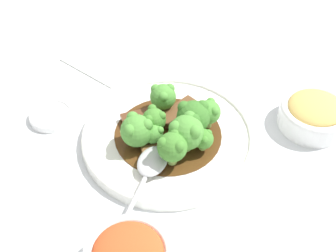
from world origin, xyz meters
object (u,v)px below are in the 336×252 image
(beef_strip_1, at_px, (183,109))
(broccoli_floret_3, at_px, (193,117))
(sauce_dish, at_px, (51,115))
(beef_strip_2, at_px, (157,152))
(beef_strip_0, at_px, (168,119))
(side_bowl_appetizer, at_px, (314,113))
(broccoli_floret_6, at_px, (203,139))
(main_plate, at_px, (168,136))
(broccoli_floret_2, at_px, (154,120))
(broccoli_floret_8, at_px, (153,133))
(broccoli_floret_4, at_px, (209,112))
(beef_strip_3, at_px, (136,122))
(broccoli_floret_7, at_px, (172,147))
(serving_spoon, at_px, (149,168))
(broccoli_floret_5, at_px, (137,130))
(broccoli_floret_1, at_px, (186,132))
(broccoli_floret_0, at_px, (163,96))

(beef_strip_1, bearing_deg, broccoli_floret_3, 132.63)
(beef_strip_1, relative_size, sauce_dish, 0.86)
(broccoli_floret_3, bearing_deg, beef_strip_2, 67.31)
(beef_strip_0, bearing_deg, side_bowl_appetizer, -150.09)
(broccoli_floret_6, xyz_separation_m, sauce_dish, (0.27, 0.04, -0.03))
(main_plate, height_order, broccoli_floret_2, broccoli_floret_2)
(broccoli_floret_6, distance_m, broccoli_floret_8, 0.08)
(broccoli_floret_4, relative_size, broccoli_floret_8, 1.34)
(beef_strip_3, xyz_separation_m, sauce_dish, (0.15, 0.04, -0.02))
(broccoli_floret_7, height_order, serving_spoon, broccoli_floret_7)
(broccoli_floret_5, relative_size, side_bowl_appetizer, 0.46)
(broccoli_floret_1, relative_size, broccoli_floret_2, 1.25)
(broccoli_floret_5, bearing_deg, main_plate, -127.89)
(broccoli_floret_5, height_order, sauce_dish, broccoli_floret_5)
(broccoli_floret_4, height_order, serving_spoon, broccoli_floret_4)
(broccoli_floret_1, xyz_separation_m, broccoli_floret_5, (0.07, 0.02, -0.01))
(side_bowl_appetizer, bearing_deg, beef_strip_2, 44.91)
(broccoli_floret_4, xyz_separation_m, broccoli_floret_7, (0.02, 0.10, 0.00))
(broccoli_floret_2, bearing_deg, beef_strip_3, -10.87)
(beef_strip_0, bearing_deg, beef_strip_3, 31.32)
(beef_strip_3, distance_m, broccoli_floret_8, 0.06)
(beef_strip_0, relative_size, beef_strip_3, 0.91)
(beef_strip_1, bearing_deg, beef_strip_0, 70.81)
(broccoli_floret_2, bearing_deg, beef_strip_2, 123.66)
(beef_strip_3, xyz_separation_m, broccoli_floret_4, (-0.11, -0.05, 0.03))
(beef_strip_0, xyz_separation_m, broccoli_floret_3, (-0.05, 0.00, 0.03))
(broccoli_floret_4, distance_m, broccoli_floret_7, 0.10)
(beef_strip_1, xyz_separation_m, serving_spoon, (-0.01, 0.14, 0.00))
(broccoli_floret_0, relative_size, broccoli_floret_2, 1.01)
(broccoli_floret_8, distance_m, side_bowl_appetizer, 0.28)
(beef_strip_3, distance_m, side_bowl_appetizer, 0.30)
(beef_strip_1, bearing_deg, serving_spoon, 94.29)
(main_plate, xyz_separation_m, broccoli_floret_8, (0.01, 0.03, 0.03))
(broccoli_floret_4, xyz_separation_m, serving_spoon, (0.04, 0.13, -0.03))
(broccoli_floret_3, bearing_deg, side_bowl_appetizer, -142.90)
(broccoli_floret_1, bearing_deg, beef_strip_1, -61.96)
(broccoli_floret_5, bearing_deg, serving_spoon, 136.56)
(broccoli_floret_1, height_order, serving_spoon, broccoli_floret_1)
(main_plate, xyz_separation_m, beef_strip_1, (-0.00, -0.06, 0.01))
(beef_strip_2, distance_m, side_bowl_appetizer, 0.27)
(broccoli_floret_2, xyz_separation_m, broccoli_floret_3, (-0.05, -0.03, 0.00))
(beef_strip_1, height_order, broccoli_floret_4, broccoli_floret_4)
(beef_strip_2, distance_m, broccoli_floret_4, 0.11)
(beef_strip_0, height_order, broccoli_floret_7, broccoli_floret_7)
(beef_strip_0, relative_size, serving_spoon, 0.29)
(broccoli_floret_3, relative_size, sauce_dish, 0.80)
(beef_strip_2, distance_m, broccoli_floret_5, 0.05)
(broccoli_floret_5, relative_size, broccoli_floret_8, 1.41)
(beef_strip_0, relative_size, broccoli_floret_0, 1.14)
(main_plate, distance_m, broccoli_floret_0, 0.07)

